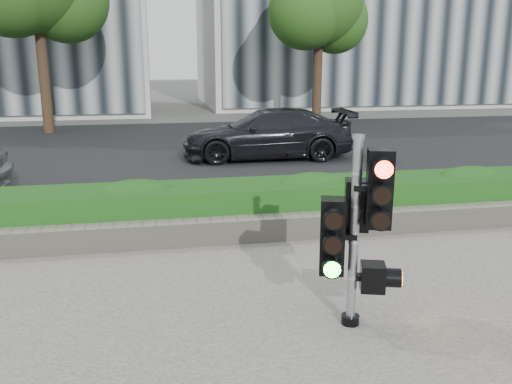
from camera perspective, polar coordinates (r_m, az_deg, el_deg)
ground at (r=6.03m, az=-1.01°, el=-11.41°), size 120.00×120.00×0.00m
road at (r=15.61m, az=-7.26°, el=4.42°), size 60.00×13.00×0.02m
curb at (r=8.93m, az=-4.44°, el=-2.45°), size 60.00×0.25×0.12m
stone_wall at (r=7.70m, az=-3.42°, el=-4.06°), size 12.00×0.32×0.34m
hedge at (r=8.27m, az=-4.02°, el=-1.56°), size 12.00×1.00×0.68m
tree_right at (r=21.96m, az=6.60°, el=18.90°), size 4.10×3.58×6.53m
traffic_signal at (r=5.22m, az=10.61°, el=-3.17°), size 0.69×0.57×1.88m
car_dark at (r=14.08m, az=1.22°, el=6.15°), size 4.45×1.97×1.27m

